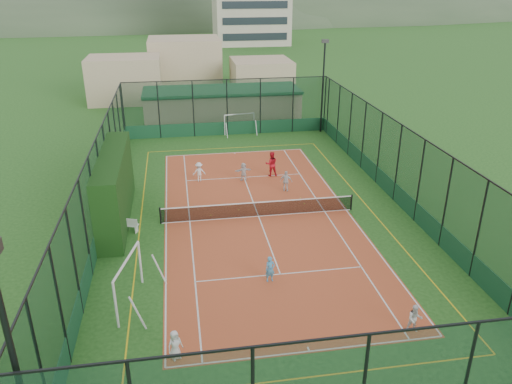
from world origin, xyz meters
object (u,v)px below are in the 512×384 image
futsal_goal_near (129,282)px  child_near_mid (270,269)px  child_near_right (415,319)px  child_far_right (286,181)px  white_bench (124,224)px  futsal_goal_far (239,124)px  child_far_left (199,172)px  child_far_back (244,172)px  floodlight_ne (323,87)px  child_near_left (175,345)px  clubhouse (222,105)px  coach (271,164)px

futsal_goal_near → child_near_mid: futsal_goal_near is taller
child_near_right → child_far_right: size_ratio=0.88×
white_bench → futsal_goal_far: 19.84m
child_far_left → child_far_back: child_far_left is taller
floodlight_ne → futsal_goal_near: bearing=-122.8°
white_bench → child_far_right: (10.25, 4.13, 0.26)m
child_far_back → child_near_left: bearing=65.0°
futsal_goal_near → child_near_right: bearing=-94.0°
floodlight_ne → clubhouse: floodlight_ne is taller
futsal_goal_far → child_far_back: futsal_goal_far is taller
white_bench → child_near_left: (2.71, -10.78, 0.16)m
futsal_goal_near → futsal_goal_far: (8.08, 24.73, -0.18)m
futsal_goal_near → child_near_mid: (6.39, 0.74, -0.44)m
white_bench → child_far_right: size_ratio=1.15×
child_far_back → clubhouse: bearing=-99.2°
child_near_left → child_far_back: 18.00m
floodlight_ne → child_near_left: 31.37m
futsal_goal_far → clubhouse: bearing=94.5°
floodlight_ne → clubhouse: (-8.60, 5.40, -2.55)m
child_far_left → futsal_goal_far: bearing=-114.7°
child_near_mid → child_far_left: 13.35m
child_far_left → futsal_goal_near: bearing=71.4°
futsal_goal_far → child_far_right: futsal_goal_far is taller
child_far_left → child_near_right: bearing=110.2°
futsal_goal_near → coach: 16.69m
floodlight_ne → futsal_goal_near: floodlight_ne is taller
clubhouse → child_far_back: clubhouse is taller
child_far_right → futsal_goal_far: bearing=-60.9°
clubhouse → white_bench: (-7.80, -22.63, -1.11)m
child_near_left → child_near_right: bearing=-27.3°
futsal_goal_far → child_near_mid: 24.05m
white_bench → coach: coach is taller
clubhouse → child_far_right: 18.68m
futsal_goal_far → child_far_right: bearing=-92.4°
white_bench → child_near_right: 16.34m
white_bench → coach: size_ratio=0.92×
futsal_goal_far → child_near_left: bearing=-110.3°
clubhouse → futsal_goal_near: 30.44m
child_far_right → child_near_right: bearing=121.2°
futsal_goal_near → child_far_right: 14.59m
floodlight_ne → child_near_mid: (-9.20, -23.48, -3.47)m
futsal_goal_near → child_far_left: futsal_goal_near is taller
child_near_left → futsal_goal_far: bearing=50.5°
clubhouse → white_bench: clubhouse is taller
child_far_right → floodlight_ne: bearing=-91.7°
child_near_left → child_far_left: (1.90, 17.63, 0.08)m
floodlight_ne → child_near_left: floodlight_ne is taller
white_bench → child_far_back: bearing=59.9°
clubhouse → white_bench: bearing=-109.0°
child_far_left → clubhouse: bearing=-104.7°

